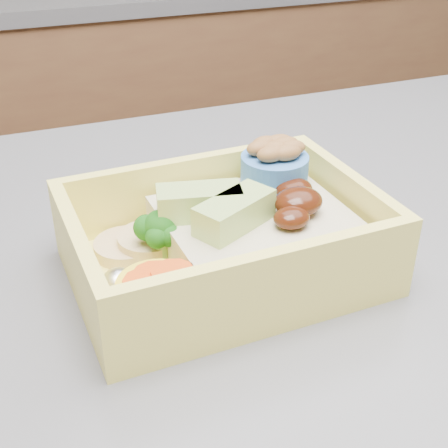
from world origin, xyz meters
name	(u,v)px	position (x,y,z in m)	size (l,w,h in m)	color
bento_box	(232,237)	(-0.19, 0.00, 0.95)	(0.21, 0.16, 0.08)	#FFF169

